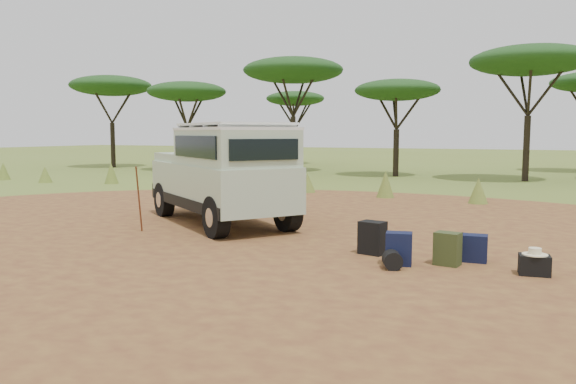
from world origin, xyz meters
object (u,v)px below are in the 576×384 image
at_px(backpack_black, 372,238).
at_px(backpack_olive, 447,249).
at_px(safari_vehicle, 223,176).
at_px(backpack_navy, 399,249).
at_px(duffel_navy, 474,248).
at_px(hard_case, 534,265).
at_px(walking_staff, 139,199).

height_order(backpack_black, backpack_olive, backpack_black).
distance_m(safari_vehicle, backpack_navy, 5.41).
relative_size(backpack_black, backpack_olive, 1.08).
bearing_deg(safari_vehicle, backpack_olive, 15.15).
xyz_separation_m(duffel_navy, hard_case, (0.94, -0.55, -0.07)).
bearing_deg(hard_case, backpack_black, 163.83).
relative_size(walking_staff, backpack_navy, 2.71).
bearing_deg(safari_vehicle, duffel_navy, 20.37).
bearing_deg(safari_vehicle, walking_staff, -85.96).
relative_size(backpack_black, duffel_navy, 1.29).
bearing_deg(walking_staff, backpack_black, -22.64).
relative_size(walking_staff, hard_case, 3.32).
bearing_deg(hard_case, safari_vehicle, 154.84).
bearing_deg(safari_vehicle, hard_case, 18.11).
distance_m(backpack_black, hard_case, 2.69).
xyz_separation_m(backpack_navy, hard_case, (2.03, 0.22, -0.11)).
bearing_deg(backpack_olive, safari_vehicle, 169.03).
bearing_deg(safari_vehicle, backpack_black, 12.77).
bearing_deg(hard_case, backpack_olive, 168.29).
distance_m(walking_staff, hard_case, 7.91).
height_order(backpack_black, hard_case, backpack_black).
height_order(safari_vehicle, backpack_black, safari_vehicle).
bearing_deg(backpack_black, backpack_olive, -0.77).
xyz_separation_m(backpack_black, hard_case, (2.65, -0.40, -0.14)).
height_order(backpack_navy, duffel_navy, backpack_navy).
height_order(safari_vehicle, duffel_navy, safari_vehicle).
relative_size(safari_vehicle, backpack_navy, 9.26).
height_order(safari_vehicle, backpack_navy, safari_vehicle).
distance_m(backpack_black, backpack_olive, 1.38).
xyz_separation_m(walking_staff, hard_case, (7.88, -0.44, -0.57)).
xyz_separation_m(safari_vehicle, duffel_navy, (5.87, -1.62, -0.91)).
relative_size(safari_vehicle, walking_staff, 3.42).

